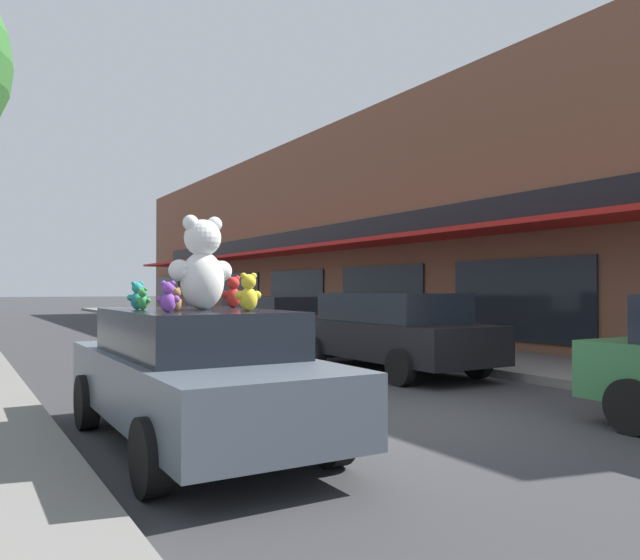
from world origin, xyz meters
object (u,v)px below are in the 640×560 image
teddy_bear_giant (202,265)px  teddy_bear_red (233,292)px  teddy_bear_yellow (248,293)px  teddy_bear_purple (168,297)px  plush_art_car (195,373)px  teddy_bear_teal (137,296)px  parked_car_far_center (391,330)px  teddy_bear_green (143,299)px  teddy_bear_brown (176,300)px  parked_car_far_right (279,322)px

teddy_bear_giant → teddy_bear_red: size_ratio=2.62×
teddy_bear_yellow → teddy_bear_purple: size_ratio=1.27×
plush_art_car → teddy_bear_purple: 1.08m
teddy_bear_teal → parked_car_far_center: bearing=-162.8°
teddy_bear_teal → teddy_bear_green: size_ratio=1.30×
teddy_bear_brown → plush_art_car: bearing=-172.0°
teddy_bear_giant → teddy_bear_brown: (-0.36, -0.24, -0.37)m
teddy_bear_purple → parked_car_far_center: (5.73, 4.07, -0.74)m
teddy_bear_teal → teddy_bear_purple: bearing=80.9°
teddy_bear_red → teddy_bear_brown: 1.24m
teddy_bear_yellow → teddy_bear_giant: bearing=-65.1°
plush_art_car → parked_car_far_center: size_ratio=0.97×
teddy_bear_teal → parked_car_far_center: 6.55m
teddy_bear_purple → teddy_bear_brown: teddy_bear_purple is taller
parked_car_far_right → plush_art_car: bearing=-122.1°
teddy_bear_teal → teddy_bear_yellow: size_ratio=0.80×
teddy_bear_giant → teddy_bear_green: teddy_bear_giant is taller
teddy_bear_green → teddy_bear_purple: bearing=129.6°
plush_art_car → teddy_bear_teal: (-0.49, 0.49, 0.82)m
teddy_bear_red → teddy_bear_purple: (-1.10, -1.04, -0.04)m
plush_art_car → teddy_bear_green: (-0.47, 0.33, 0.79)m
plush_art_car → teddy_bear_teal: size_ratio=14.71×
parked_car_far_center → teddy_bear_red: bearing=-146.8°
teddy_bear_red → teddy_bear_teal: teddy_bear_red is taller
teddy_bear_red → teddy_bear_giant: bearing=43.0°
teddy_bear_teal → teddy_bear_yellow: 1.42m
teddy_bear_brown → parked_car_far_right: (5.58, 8.72, -0.78)m
teddy_bear_brown → parked_car_far_right: teddy_bear_brown is taller
parked_car_far_right → teddy_bear_green: bearing=-125.4°
teddy_bear_giant → parked_car_far_center: 6.43m
teddy_bear_teal → parked_car_far_right: teddy_bear_teal is taller
teddy_bear_red → plush_art_car: bearing=36.9°
teddy_bear_purple → teddy_bear_yellow: bearing=-166.8°
teddy_bear_giant → parked_car_far_center: teddy_bear_giant is taller
teddy_bear_purple → teddy_bear_green: (-0.01, 0.87, -0.03)m
teddy_bear_teal → plush_art_car: bearing=123.9°
teddy_bear_red → teddy_bear_green: teddy_bear_red is taller
teddy_bear_green → plush_art_car: bearing=-176.1°
teddy_bear_brown → parked_car_far_center: teddy_bear_brown is taller
plush_art_car → teddy_bear_red: (0.64, 0.49, 0.85)m
teddy_bear_green → parked_car_far_right: 9.95m
teddy_bear_giant → teddy_bear_teal: size_ratio=3.25×
teddy_bear_giant → parked_car_far_center: bearing=-153.2°
teddy_bear_giant → teddy_bear_green: 0.75m
teddy_bear_red → teddy_bear_brown: bearing=39.6°
plush_art_car → teddy_bear_brown: teddy_bear_brown is taller
teddy_bear_red → teddy_bear_purple: size_ratio=1.26×
teddy_bear_green → teddy_bear_brown: bearing=143.4°
teddy_bear_teal → teddy_bear_purple: size_ratio=1.01×
teddy_bear_red → teddy_bear_green: size_ratio=1.61×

